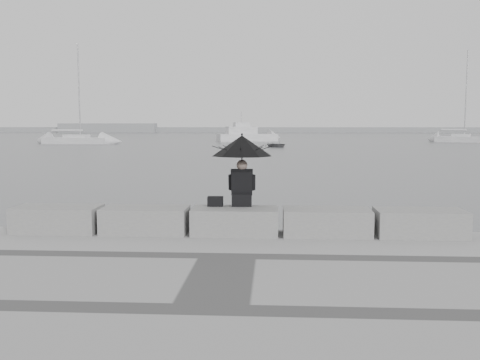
# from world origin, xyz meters

# --- Properties ---
(ground) EXTENTS (360.00, 360.00, 0.00)m
(ground) POSITION_xyz_m (0.00, 0.00, 0.00)
(ground) COLOR #4C4E51
(ground) RESTS_ON ground
(stone_block_far_left) EXTENTS (1.60, 0.80, 0.50)m
(stone_block_far_left) POSITION_xyz_m (-3.40, -0.45, 0.75)
(stone_block_far_left) COLOR slate
(stone_block_far_left) RESTS_ON promenade
(stone_block_left) EXTENTS (1.60, 0.80, 0.50)m
(stone_block_left) POSITION_xyz_m (-1.70, -0.45, 0.75)
(stone_block_left) COLOR slate
(stone_block_left) RESTS_ON promenade
(stone_block_centre) EXTENTS (1.60, 0.80, 0.50)m
(stone_block_centre) POSITION_xyz_m (0.00, -0.45, 0.75)
(stone_block_centre) COLOR slate
(stone_block_centre) RESTS_ON promenade
(stone_block_right) EXTENTS (1.60, 0.80, 0.50)m
(stone_block_right) POSITION_xyz_m (1.70, -0.45, 0.75)
(stone_block_right) COLOR slate
(stone_block_right) RESTS_ON promenade
(stone_block_far_right) EXTENTS (1.60, 0.80, 0.50)m
(stone_block_far_right) POSITION_xyz_m (3.40, -0.45, 0.75)
(stone_block_far_right) COLOR slate
(stone_block_far_right) RESTS_ON promenade
(seated_person) EXTENTS (1.17, 1.17, 1.39)m
(seated_person) POSITION_xyz_m (0.11, -0.14, 2.00)
(seated_person) COLOR black
(seated_person) RESTS_ON stone_block_centre
(bag) EXTENTS (0.29, 0.17, 0.19)m
(bag) POSITION_xyz_m (-0.39, -0.24, 1.09)
(bag) COLOR black
(bag) RESTS_ON stone_block_centre
(distant_landmass) EXTENTS (180.00, 8.00, 2.80)m
(distant_landmass) POSITION_xyz_m (-8.14, 154.51, 0.90)
(distant_landmass) COLOR gray
(distant_landmass) RESTS_ON ground
(sailboat_left) EXTENTS (9.15, 3.76, 12.90)m
(sailboat_left) POSITION_xyz_m (-24.86, 58.20, 0.51)
(sailboat_left) COLOR silver
(sailboat_left) RESTS_ON ground
(sailboat_right) EXTENTS (7.14, 5.20, 12.90)m
(sailboat_right) POSITION_xyz_m (27.36, 67.26, 0.54)
(sailboat_right) COLOR silver
(sailboat_right) RESTS_ON ground
(motor_cruiser) EXTENTS (9.19, 5.45, 4.50)m
(motor_cruiser) POSITION_xyz_m (-3.08, 69.35, 0.89)
(motor_cruiser) COLOR silver
(motor_cruiser) RESTS_ON ground
(dinghy) EXTENTS (3.18, 2.86, 0.51)m
(dinghy) POSITION_xyz_m (1.22, 49.63, 0.26)
(dinghy) COLOR slate
(dinghy) RESTS_ON ground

